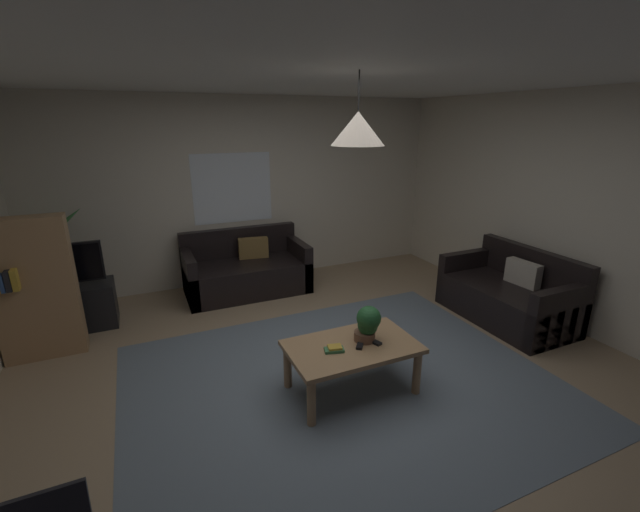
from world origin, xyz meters
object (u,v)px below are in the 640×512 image
at_px(tv, 63,266).
at_px(potted_palm_corner, 56,271).
at_px(coffee_table, 352,352).
at_px(book_on_table_1, 335,347).
at_px(couch_under_window, 246,272).
at_px(potted_plant_on_table, 368,323).
at_px(tv_stand, 72,308).
at_px(couch_right_side, 508,297).
at_px(pendant_lamp, 358,129).
at_px(book_on_table_0, 334,350).
at_px(remote_on_table_1, 360,344).
at_px(bookshelf_corner, 34,289).
at_px(remote_on_table_0, 373,341).

bearing_deg(tv, potted_palm_corner, 108.05).
xyz_separation_m(coffee_table, book_on_table_1, (-0.18, -0.03, 0.10)).
xyz_separation_m(couch_under_window, potted_plant_on_table, (0.41, -2.54, 0.33)).
bearing_deg(tv_stand, potted_palm_corner, 108.87).
xyz_separation_m(couch_right_side, pendant_lamp, (-2.32, -0.48, 1.90)).
relative_size(book_on_table_0, potted_palm_corner, 0.12).
bearing_deg(potted_plant_on_table, remote_on_table_1, -152.80).
height_order(couch_under_window, book_on_table_1, couch_under_window).
height_order(remote_on_table_1, tv_stand, tv_stand).
distance_m(coffee_table, potted_palm_corner, 3.66).
distance_m(couch_right_side, potted_plant_on_table, 2.25).
distance_m(potted_palm_corner, bookshelf_corner, 0.99).
xyz_separation_m(coffee_table, potted_plant_on_table, (0.15, 0.01, 0.23)).
bearing_deg(remote_on_table_1, remote_on_table_0, -141.26).
relative_size(tv, potted_palm_corner, 0.60).
bearing_deg(book_on_table_1, remote_on_table_0, -1.36).
height_order(remote_on_table_0, tv_stand, tv_stand).
relative_size(remote_on_table_0, potted_palm_corner, 0.12).
bearing_deg(bookshelf_corner, tv, 70.11).
xyz_separation_m(book_on_table_0, tv_stand, (-2.12, 2.30, -0.20)).
relative_size(book_on_table_1, potted_plant_on_table, 0.35).
bearing_deg(coffee_table, book_on_table_1, -171.04).
distance_m(remote_on_table_0, tv, 3.39).
distance_m(book_on_table_1, tv_stand, 3.14).
distance_m(book_on_table_1, tv, 3.13).
xyz_separation_m(remote_on_table_0, tv, (-2.49, 2.28, 0.30)).
distance_m(remote_on_table_0, potted_plant_on_table, 0.16).
relative_size(coffee_table, tv, 1.39).
xyz_separation_m(book_on_table_1, tv_stand, (-2.13, 2.30, -0.22)).
bearing_deg(remote_on_table_1, potted_plant_on_table, -114.69).
bearing_deg(couch_right_side, tv, -110.92).
height_order(couch_right_side, bookshelf_corner, bookshelf_corner).
bearing_deg(tv, tv_stand, 90.00).
height_order(tv_stand, tv, tv).
bearing_deg(coffee_table, remote_on_table_1, -33.34).
bearing_deg(tv_stand, book_on_table_0, -47.30).
height_order(tv_stand, pendant_lamp, pendant_lamp).
bearing_deg(couch_right_side, pendant_lamp, -78.39).
bearing_deg(potted_palm_corner, coffee_table, -47.80).
distance_m(book_on_table_0, pendant_lamp, 1.73).
xyz_separation_m(tv_stand, bookshelf_corner, (-0.19, -0.53, 0.45)).
xyz_separation_m(book_on_table_1, tv, (-2.13, 2.27, 0.28)).
xyz_separation_m(book_on_table_1, pendant_lamp, (0.18, 0.03, 1.70)).
xyz_separation_m(couch_under_window, tv, (-2.05, -0.30, 0.48)).
bearing_deg(couch_right_side, tv_stand, -111.16).
height_order(remote_on_table_0, tv, tv).
relative_size(coffee_table, remote_on_table_0, 6.81).
distance_m(potted_palm_corner, pendant_lamp, 4.00).
bearing_deg(couch_under_window, tv, -171.70).
relative_size(book_on_table_1, pendant_lamp, 0.22).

